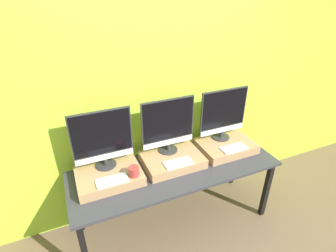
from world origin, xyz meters
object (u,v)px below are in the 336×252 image
keyboard_right (234,148)px  monitor_center (168,125)px  mug (134,171)px  keyboard_left (112,181)px  monitor_left (102,138)px  monitor_right (223,113)px  keyboard_center (178,163)px

keyboard_right → monitor_center: bearing=159.0°
mug → keyboard_right: size_ratio=0.35×
keyboard_left → monitor_left: bearing=90.0°
mug → keyboard_left: bearing=180.0°
mug → keyboard_right: mug is taller
keyboard_left → monitor_right: bearing=10.9°
monitor_center → keyboard_center: 0.37m
monitor_center → monitor_right: same height
mug → monitor_right: monitor_right is taller
keyboard_left → keyboard_right: same height
keyboard_left → mug: bearing=0.0°
mug → monitor_center: monitor_center is taller
keyboard_right → mug: bearing=180.0°
keyboard_left → monitor_center: 0.73m
mug → keyboard_center: bearing=0.0°
monitor_left → monitor_right: same height
keyboard_left → keyboard_right: (1.25, 0.00, 0.00)m
monitor_center → monitor_right: size_ratio=1.00×
keyboard_left → monitor_right: 1.31m
monitor_center → keyboard_right: (0.63, -0.24, -0.29)m
monitor_center → keyboard_left: bearing=-159.0°
mug → keyboard_right: (1.06, 0.00, -0.04)m
keyboard_center → keyboard_right: same height
mug → keyboard_center: (0.43, 0.00, -0.04)m
monitor_right → keyboard_right: bearing=-90.0°
keyboard_right → keyboard_center: bearing=180.0°
keyboard_center → mug: bearing=180.0°
keyboard_center → monitor_left: bearing=159.0°
monitor_center → keyboard_right: 0.73m
keyboard_center → keyboard_left: bearing=180.0°
monitor_left → keyboard_right: size_ratio=2.07×
monitor_right → keyboard_right: (0.00, -0.24, -0.29)m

